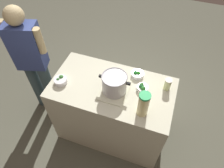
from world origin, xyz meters
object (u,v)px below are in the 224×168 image
at_px(broccoli_bowl_front, 137,74).
at_px(broccoli_bowl_center, 61,80).
at_px(cooking_pot, 114,83).
at_px(broccoli_bowl_back, 142,88).
at_px(lemonade_pitcher, 143,104).
at_px(person_cook, 33,62).
at_px(mason_jar, 168,84).

distance_m(broccoli_bowl_front, broccoli_bowl_center, 0.82).
relative_size(cooking_pot, broccoli_bowl_front, 2.39).
bearing_deg(broccoli_bowl_back, lemonade_pitcher, 103.47).
xyz_separation_m(broccoli_bowl_center, person_cook, (0.50, -0.20, -0.08)).
height_order(mason_jar, broccoli_bowl_front, mason_jar).
bearing_deg(broccoli_bowl_front, lemonade_pitcher, 110.28).
xyz_separation_m(cooking_pot, broccoli_bowl_front, (-0.17, -0.27, -0.09)).
bearing_deg(mason_jar, broccoli_bowl_back, 23.50).
xyz_separation_m(cooking_pot, mason_jar, (-0.50, -0.20, -0.05)).
relative_size(broccoli_bowl_front, broccoli_bowl_center, 0.97).
bearing_deg(person_cook, mason_jar, -176.97).
distance_m(cooking_pot, mason_jar, 0.54).
xyz_separation_m(cooking_pot, broccoli_bowl_center, (0.57, 0.08, -0.08)).
distance_m(mason_jar, person_cook, 1.58).
bearing_deg(person_cook, cooking_pot, 173.61).
distance_m(cooking_pot, broccoli_bowl_back, 0.30).
bearing_deg(broccoli_bowl_front, broccoli_bowl_center, 25.64).
height_order(broccoli_bowl_back, person_cook, person_cook).
height_order(lemonade_pitcher, broccoli_bowl_front, lemonade_pitcher).
bearing_deg(lemonade_pitcher, cooking_pot, -26.55).
xyz_separation_m(cooking_pot, lemonade_pitcher, (-0.33, 0.17, 0.02)).
bearing_deg(broccoli_bowl_center, lemonade_pitcher, 174.83).
xyz_separation_m(mason_jar, broccoli_bowl_back, (0.23, 0.10, -0.03)).
bearing_deg(lemonade_pitcher, broccoli_bowl_center, -5.17).
bearing_deg(mason_jar, broccoli_bowl_front, -11.64).
distance_m(cooking_pot, broccoli_bowl_front, 0.33).
bearing_deg(person_cook, broccoli_bowl_front, -173.05).
xyz_separation_m(broccoli_bowl_front, person_cook, (1.24, 0.15, -0.08)).
height_order(broccoli_bowl_center, person_cook, person_cook).
distance_m(broccoli_bowl_front, broccoli_bowl_back, 0.20).
relative_size(cooking_pot, broccoli_bowl_center, 2.32).
distance_m(cooking_pot, broccoli_bowl_center, 0.58).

